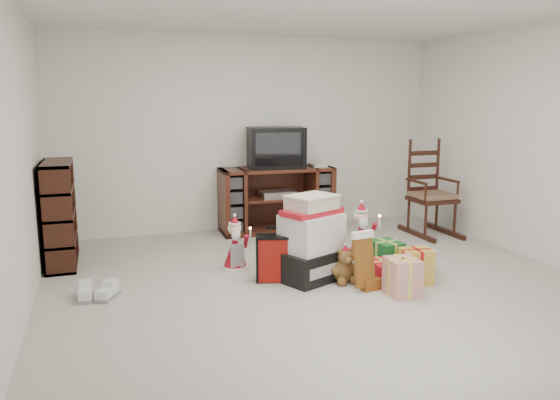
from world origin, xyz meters
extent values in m
cube|color=beige|center=(0.00, 0.00, -0.01)|extent=(5.00, 5.00, 0.01)
cube|color=silver|center=(0.00, 0.00, 2.50)|extent=(5.00, 5.00, 0.01)
cube|color=white|center=(0.00, 2.50, 1.25)|extent=(5.00, 0.01, 2.50)
cube|color=white|center=(0.00, -2.50, 1.25)|extent=(5.00, 0.01, 2.50)
cube|color=white|center=(-2.50, 0.00, 1.25)|extent=(0.01, 5.00, 2.50)
cube|color=white|center=(2.50, 0.00, 1.25)|extent=(0.01, 5.00, 2.50)
cube|color=#4A1F15|center=(0.26, 2.21, 0.42)|extent=(1.47, 0.55, 0.83)
cube|color=#B0AFB2|center=(0.26, 2.18, 0.49)|extent=(0.44, 0.32, 0.08)
cube|color=#34160E|center=(-2.32, 1.54, 0.54)|extent=(0.29, 0.88, 1.08)
cube|color=#34160E|center=(2.07, 1.39, 0.45)|extent=(0.50, 0.49, 0.05)
cube|color=#8D694C|center=(2.07, 1.39, 0.51)|extent=(0.47, 0.45, 0.06)
cube|color=#34160E|center=(2.07, 1.62, 0.87)|extent=(0.42, 0.06, 0.77)
cube|color=#34160E|center=(2.07, 1.39, 0.03)|extent=(0.51, 0.83, 0.06)
cube|color=black|center=(-0.02, 0.26, 0.14)|extent=(0.77, 0.68, 0.29)
cube|color=silver|center=(-0.02, 0.26, 0.46)|extent=(0.65, 0.59, 0.35)
cube|color=#B2141F|center=(-0.02, 0.26, 0.66)|extent=(0.65, 0.51, 0.05)
cube|color=beige|center=(-0.02, 0.26, 0.74)|extent=(0.53, 0.47, 0.11)
cube|color=maroon|center=(-0.37, 0.31, 0.22)|extent=(0.38, 0.27, 0.45)
cube|color=black|center=(-0.37, 0.39, 0.51)|extent=(0.18, 0.08, 0.03)
ellipsoid|color=brown|center=(0.24, 0.07, 0.11)|extent=(0.22, 0.19, 0.23)
sphere|color=brown|center=(0.24, 0.04, 0.25)|extent=(0.15, 0.15, 0.15)
cone|color=maroon|center=(0.70, 0.65, 0.21)|extent=(0.30, 0.30, 0.42)
sphere|color=beige|center=(0.70, 0.65, 0.48)|extent=(0.14, 0.14, 0.14)
cone|color=maroon|center=(0.70, 0.65, 0.59)|extent=(0.13, 0.13, 0.11)
cylinder|color=silver|center=(0.85, 0.54, 0.43)|extent=(0.02, 0.02, 0.13)
cone|color=maroon|center=(-0.64, 0.79, 0.18)|extent=(0.26, 0.26, 0.37)
sphere|color=beige|center=(-0.64, 0.79, 0.42)|extent=(0.13, 0.13, 0.13)
cone|color=maroon|center=(-0.64, 0.79, 0.51)|extent=(0.11, 0.11, 0.09)
cylinder|color=silver|center=(-0.51, 0.68, 0.38)|extent=(0.02, 0.02, 0.11)
cube|color=silver|center=(-2.08, 0.35, 0.05)|extent=(0.13, 0.29, 0.10)
cube|color=silver|center=(-1.90, 0.35, 0.05)|extent=(0.23, 0.31, 0.10)
cube|color=#B2141F|center=(0.59, -0.02, 0.13)|extent=(0.27, 0.27, 0.27)
cube|color=#1A692C|center=(0.80, 0.24, 0.13)|extent=(0.27, 0.27, 0.27)
cube|color=gold|center=(0.85, -0.17, 0.13)|extent=(0.27, 0.27, 0.27)
cube|color=silver|center=(0.54, -0.38, 0.13)|extent=(0.27, 0.27, 0.27)
cube|color=silver|center=(1.05, 0.03, 0.13)|extent=(0.27, 0.27, 0.27)
cube|color=black|center=(0.26, 2.23, 1.09)|extent=(0.77, 0.59, 0.52)
cube|color=black|center=(0.26, 1.97, 1.09)|extent=(0.60, 0.11, 0.41)
camera|label=1|loc=(-1.90, -4.42, 1.71)|focal=35.00mm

